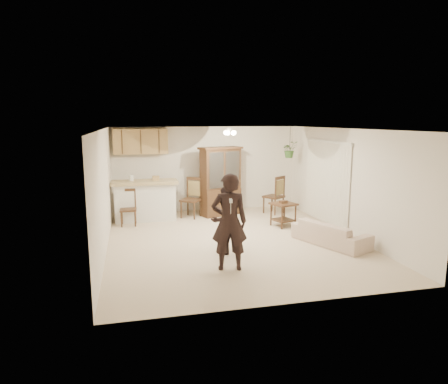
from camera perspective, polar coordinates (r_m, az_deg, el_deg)
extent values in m
plane|color=beige|center=(9.11, 1.29, -6.95)|extent=(6.50, 6.50, 0.00)
cube|color=silver|center=(8.70, 1.36, 8.98)|extent=(5.50, 6.50, 0.02)
cube|color=silver|center=(11.96, -2.56, 3.32)|extent=(5.50, 0.02, 2.50)
cube|color=silver|center=(5.79, 9.38, -4.31)|extent=(5.50, 0.02, 2.50)
cube|color=silver|center=(8.57, -16.79, 0.12)|extent=(0.02, 6.50, 2.50)
cube|color=silver|center=(9.86, 17.00, 1.39)|extent=(0.02, 6.50, 2.50)
cube|color=silver|center=(11.00, -11.17, -1.44)|extent=(1.60, 0.55, 1.00)
cube|color=tan|center=(10.90, -11.27, 1.39)|extent=(1.75, 0.70, 0.08)
cube|color=olive|center=(11.51, -11.83, 7.09)|extent=(1.50, 0.34, 0.70)
imported|color=#2D5120|center=(11.74, 9.37, 6.01)|extent=(0.43, 0.37, 0.48)
cylinder|color=black|center=(11.72, 9.41, 7.59)|extent=(0.01, 0.01, 0.65)
imported|color=beige|center=(9.05, 15.02, -5.00)|extent=(1.41, 2.01, 0.73)
imported|color=black|center=(7.17, 0.75, -4.22)|extent=(0.72, 0.54, 1.80)
imported|color=black|center=(8.12, 0.20, -4.14)|extent=(0.80, 0.73, 1.35)
cube|color=#372414|center=(11.44, -0.50, -1.41)|extent=(1.23, 0.82, 0.76)
cube|color=#372414|center=(11.29, -0.51, 3.32)|extent=(1.21, 0.76, 1.14)
cube|color=silver|center=(11.29, -0.51, 3.32)|extent=(0.93, 0.36, 1.00)
cube|color=#372414|center=(11.23, -0.51, 6.30)|extent=(1.32, 0.87, 0.06)
cube|color=#372414|center=(10.28, 8.49, -1.69)|extent=(0.70, 0.70, 0.04)
cube|color=#372414|center=(10.37, 8.43, -3.96)|extent=(0.59, 0.59, 0.03)
cube|color=#372414|center=(10.27, 8.50, -1.39)|extent=(0.23, 0.19, 0.07)
cube|color=#372414|center=(10.58, -13.52, -2.47)|extent=(0.43, 0.43, 0.05)
cube|color=#A08C50|center=(10.53, -13.58, -1.13)|extent=(0.31, 0.05, 0.36)
cube|color=#372414|center=(10.49, -13.63, 0.13)|extent=(0.38, 0.05, 0.07)
cube|color=#372414|center=(11.16, -4.76, -1.16)|extent=(0.68, 0.68, 0.05)
cube|color=#A08C50|center=(11.10, -4.78, 0.35)|extent=(0.32, 0.24, 0.43)
cube|color=#372414|center=(11.06, -4.81, 1.77)|extent=(0.39, 0.29, 0.09)
cube|color=#372414|center=(11.71, 7.10, -0.66)|extent=(0.68, 0.68, 0.05)
cube|color=#A08C50|center=(11.66, 7.13, 0.78)|extent=(0.32, 0.24, 0.43)
cube|color=#372414|center=(11.62, 7.16, 2.12)|extent=(0.39, 0.28, 0.09)
cube|color=silver|center=(6.67, 0.98, -1.26)|extent=(0.07, 0.16, 0.05)
cube|color=silver|center=(7.83, 1.60, -3.39)|extent=(0.08, 0.12, 0.04)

